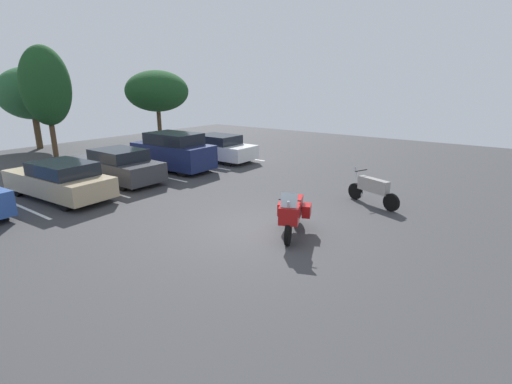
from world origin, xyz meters
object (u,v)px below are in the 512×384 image
Objects in this scene: car_navy at (173,152)px; car_white at (217,148)px; car_charcoal at (116,166)px; car_tan at (59,180)px; motorcycle_touring at (292,212)px; motorcycle_second at (373,189)px.

car_white is (3.15, -0.09, -0.22)m from car_navy.
car_charcoal is 6.24m from car_white.
car_white is at bearing -3.47° from car_charcoal.
car_charcoal is 1.04× the size of car_white.
car_charcoal reaches higher than car_white.
car_navy reaches higher than car_charcoal.
car_white is (9.06, 0.21, 0.01)m from car_tan.
motorcycle_touring is 4.25m from motorcycle_second.
car_charcoal is at bearing 86.07° from motorcycle_touring.
motorcycle_touring is 9.27m from car_tan.
motorcycle_touring is 0.43× the size of car_tan.
car_navy is (-0.43, 10.16, 0.35)m from motorcycle_second.
car_white is at bearing 1.35° from car_tan.
motorcycle_second is 0.49× the size of car_navy.
motorcycle_second is 0.46× the size of car_white.
car_charcoal reaches higher than motorcycle_touring.
motorcycle_second is at bearing -11.54° from motorcycle_touring.
car_tan is (-6.34, 9.86, 0.13)m from motorcycle_second.
car_navy is at bearing 92.41° from motorcycle_second.
motorcycle_second is 10.17m from car_navy.
car_tan is 9.06m from car_white.
motorcycle_second is at bearing -57.27° from car_tan.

